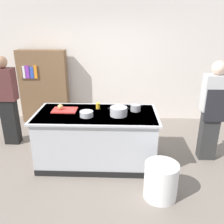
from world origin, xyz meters
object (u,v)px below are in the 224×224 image
(bookshelf, at_px, (44,87))
(trash_bin, at_px, (161,181))
(mixing_bowl, at_px, (86,114))
(person_guest, at_px, (7,99))
(juice_cup, at_px, (98,106))
(person_chef, at_px, (212,110))
(sauce_pan, at_px, (136,108))
(stock_pot, at_px, (119,111))
(onion, at_px, (60,107))

(bookshelf, bearing_deg, trash_bin, -48.19)
(mixing_bowl, relative_size, person_guest, 0.12)
(juice_cup, height_order, person_chef, person_chef)
(mixing_bowl, distance_m, person_guest, 1.80)
(sauce_pan, distance_m, mixing_bowl, 0.83)
(sauce_pan, xyz_separation_m, trash_bin, (0.31, -0.99, -0.70))
(mixing_bowl, xyz_separation_m, person_guest, (-1.62, 0.78, -0.03))
(stock_pot, distance_m, person_chef, 1.58)
(mixing_bowl, xyz_separation_m, person_chef, (2.05, 0.35, -0.03))
(sauce_pan, xyz_separation_m, juice_cup, (-0.63, 0.08, -0.00))
(onion, relative_size, person_chef, 0.05)
(juice_cup, xyz_separation_m, trash_bin, (0.95, -1.07, -0.69))
(trash_bin, height_order, person_chef, person_chef)
(person_chef, height_order, person_guest, same)
(mixing_bowl, bearing_deg, person_guest, 154.32)
(person_chef, distance_m, bookshelf, 3.69)
(sauce_pan, relative_size, juice_cup, 2.36)
(person_chef, xyz_separation_m, person_guest, (-3.67, 0.43, -0.00))
(person_chef, relative_size, bookshelf, 1.01)
(mixing_bowl, distance_m, trash_bin, 1.47)
(stock_pot, height_order, person_chef, person_chef)
(onion, distance_m, trash_bin, 1.96)
(stock_pot, height_order, person_guest, person_guest)
(mixing_bowl, relative_size, person_chef, 0.12)
(stock_pot, bearing_deg, person_chef, 10.26)
(bookshelf, bearing_deg, mixing_bowl, -56.71)
(trash_bin, distance_m, bookshelf, 3.60)
(trash_bin, xyz_separation_m, person_chef, (0.96, 1.05, 0.66))
(stock_pot, bearing_deg, onion, 169.18)
(sauce_pan, bearing_deg, bookshelf, 141.06)
(onion, relative_size, stock_pot, 0.27)
(juice_cup, distance_m, person_guest, 1.81)
(onion, height_order, stock_pot, stock_pot)
(stock_pot, xyz_separation_m, person_chef, (1.56, 0.28, -0.05))
(juice_cup, bearing_deg, bookshelf, 131.97)
(mixing_bowl, bearing_deg, bookshelf, 123.29)
(bookshelf, bearing_deg, stock_pot, -46.64)
(onion, distance_m, mixing_bowl, 0.53)
(onion, distance_m, sauce_pan, 1.24)
(trash_bin, bearing_deg, person_guest, 151.33)
(stock_pot, relative_size, juice_cup, 3.35)
(sauce_pan, distance_m, juice_cup, 0.64)
(mixing_bowl, height_order, juice_cup, juice_cup)
(person_chef, bearing_deg, bookshelf, 55.49)
(onion, height_order, person_guest, person_guest)
(stock_pot, bearing_deg, bookshelf, 133.36)
(mixing_bowl, height_order, person_guest, person_guest)
(mixing_bowl, bearing_deg, stock_pot, 7.32)
(stock_pot, distance_m, trash_bin, 1.20)
(person_guest, bearing_deg, onion, 82.73)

